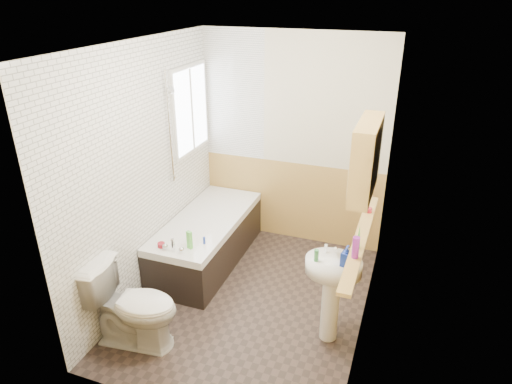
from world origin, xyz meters
TOP-DOWN VIEW (x-y plane):
  - floor at (0.00, 0.00)m, footprint 2.80×2.80m
  - ceiling at (0.00, 0.00)m, footprint 2.80×2.80m
  - wall_back at (0.00, 1.41)m, footprint 2.20×0.02m
  - wall_front at (0.00, -1.41)m, footprint 2.20×0.02m
  - wall_left at (-1.11, 0.00)m, footprint 0.02×2.80m
  - wall_right at (1.11, 0.00)m, footprint 0.02×2.80m
  - wainscot_right at (1.09, 0.00)m, footprint 0.01×2.80m
  - wainscot_front at (0.00, -1.39)m, footprint 2.20×0.01m
  - wainscot_back at (0.00, 1.39)m, footprint 2.20×0.01m
  - tile_cladding_left at (-1.09, 0.00)m, footprint 0.01×2.80m
  - tile_return_back at (-0.73, 1.39)m, footprint 0.75×0.01m
  - window at (-1.06, 0.95)m, footprint 0.03×0.79m
  - bathtub at (-0.73, 0.53)m, footprint 0.70×1.68m
  - shower_riser at (-1.04, 0.44)m, footprint 0.10×0.08m
  - toilet at (-0.76, -0.89)m, footprint 0.85×0.53m
  - sink at (0.84, -0.25)m, footprint 0.48×0.39m
  - pine_shelf at (1.04, -0.27)m, footprint 0.10×1.57m
  - medicine_cabinet at (1.01, -0.26)m, footprint 0.16×0.63m
  - foam_can at (1.04, -0.59)m, footprint 0.05×0.05m
  - green_bottle at (1.04, -0.44)m, footprint 0.05×0.05m
  - black_jar at (1.04, 0.18)m, footprint 0.08×0.08m
  - soap_bottle at (0.95, -0.30)m, footprint 0.12×0.20m
  - clear_bottle at (0.70, -0.31)m, footprint 0.05×0.05m
  - blue_gel at (-0.61, -0.09)m, footprint 0.06×0.05m
  - cream_jar at (-0.89, -0.17)m, footprint 0.08×0.08m
  - orange_bottle at (-0.51, 0.03)m, footprint 0.03×0.03m

SIDE VIEW (x-z plane):
  - floor at x=0.00m, z-range 0.00..0.00m
  - bathtub at x=-0.73m, z-range -0.06..0.63m
  - toilet at x=-0.76m, z-range 0.00..0.79m
  - wainscot_right at x=1.09m, z-range 0.00..1.00m
  - wainscot_front at x=0.00m, z-range 0.00..1.00m
  - wainscot_back at x=0.00m, z-range 0.00..1.00m
  - cream_jar at x=-0.89m, z-range 0.55..0.59m
  - orange_bottle at x=-0.51m, z-range 0.55..0.62m
  - sink at x=0.84m, z-range 0.12..1.06m
  - blue_gel at x=-0.61m, z-range 0.55..0.74m
  - soap_bottle at x=0.95m, z-range 0.83..0.91m
  - clear_bottle at x=0.70m, z-range 0.83..0.93m
  - pine_shelf at x=1.04m, z-range 1.07..1.10m
  - black_jar at x=1.04m, z-range 1.10..1.14m
  - foam_can at x=1.04m, z-range 1.10..1.27m
  - green_bottle at x=1.04m, z-range 1.10..1.29m
  - wall_back at x=0.00m, z-range 0.00..2.50m
  - wall_front at x=0.00m, z-range 0.00..2.50m
  - wall_left at x=-1.11m, z-range 0.00..2.50m
  - wall_right at x=1.11m, z-range 0.00..2.50m
  - tile_cladding_left at x=-1.09m, z-range 0.00..2.50m
  - window at x=-1.06m, z-range 1.15..2.15m
  - shower_riser at x=-1.04m, z-range 1.10..2.28m
  - tile_return_back at x=-0.73m, z-range 1.00..2.50m
  - medicine_cabinet at x=1.01m, z-range 1.47..2.04m
  - ceiling at x=0.00m, z-range 2.50..2.50m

